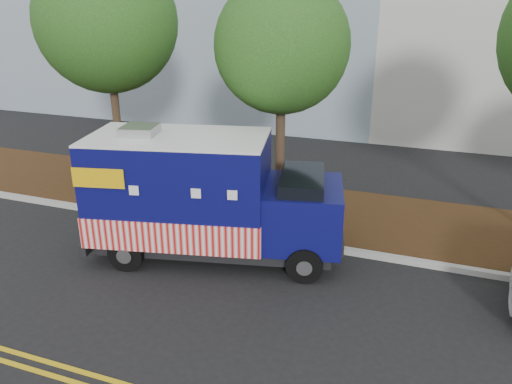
% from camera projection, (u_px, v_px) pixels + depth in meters
% --- Properties ---
extents(ground, '(120.00, 120.00, 0.00)m').
position_uv_depth(ground, '(216.00, 259.00, 12.31)').
color(ground, black).
rests_on(ground, ground).
extents(curb, '(120.00, 0.18, 0.15)m').
position_uv_depth(curb, '(237.00, 233.00, 13.51)').
color(curb, '#9E9E99').
rests_on(curb, ground).
extents(mulch_strip, '(120.00, 4.00, 0.15)m').
position_uv_depth(mulch_strip, '(263.00, 205.00, 15.34)').
color(mulch_strip, '#321E0E').
rests_on(mulch_strip, ground).
extents(centerline_near, '(120.00, 0.10, 0.01)m').
position_uv_depth(centerline_near, '(106.00, 379.00, 8.41)').
color(centerline_near, gold).
rests_on(centerline_near, ground).
extents(tree_a, '(4.37, 4.37, 7.53)m').
position_uv_depth(tree_a, '(107.00, 22.00, 15.39)').
color(tree_a, '#38281C').
rests_on(tree_a, ground).
extents(tree_b, '(3.59, 3.59, 6.65)m').
position_uv_depth(tree_b, '(282.00, 46.00, 13.05)').
color(tree_b, '#38281C').
rests_on(tree_b, ground).
extents(sign_post, '(0.06, 0.06, 2.40)m').
position_uv_depth(sign_post, '(130.00, 177.00, 14.35)').
color(sign_post, '#473828').
rests_on(sign_post, ground).
extents(food_truck, '(6.47, 3.52, 3.24)m').
position_uv_depth(food_truck, '(203.00, 199.00, 12.06)').
color(food_truck, black).
rests_on(food_truck, ground).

